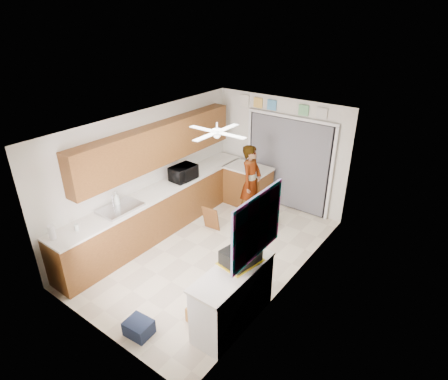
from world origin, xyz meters
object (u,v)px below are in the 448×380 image
Objects in this scene: cardboard_box at (201,316)px; dog at (270,218)px; microwave at (183,173)px; soap_bottle at (116,199)px; suitcase at (241,256)px; navy_crate at (139,328)px; paper_towel_roll at (52,232)px; man at (251,182)px.

cardboard_box is 3.00m from dog.
soap_bottle is (-0.20, -1.58, -0.01)m from microwave.
dog is (-0.88, 2.42, -0.85)m from suitcase.
cardboard_box is at bearing 49.69° from navy_crate.
paper_towel_roll is (0.04, -1.30, -0.03)m from soap_bottle.
soap_bottle is at bearing 91.62° from paper_towel_roll.
dog is at bearing 100.69° from cardboard_box.
paper_towel_roll is 4.01m from man.
cardboard_box is 0.78× the size of dog.
microwave is 2.06m from dog.
paper_towel_roll reaches higher than navy_crate.
cardboard_box is 0.91m from navy_crate.
navy_crate is 3.64m from dog.
navy_crate is at bearing -34.11° from soap_bottle.
paper_towel_roll is 2.99m from suitcase.
cardboard_box is at bearing -85.97° from dog.
cardboard_box is (2.39, 0.74, -0.94)m from paper_towel_roll.
man reaches higher than soap_bottle.
man is at bearing 162.32° from dog.
dog is (0.03, 3.64, 0.08)m from navy_crate.
paper_towel_roll is at bearing -162.79° from cardboard_box.
dog is at bearing -107.52° from man.
navy_crate is at bearing -147.31° from microwave.
cardboard_box is 1.06× the size of navy_crate.
dog is at bearing 63.53° from paper_towel_roll.
navy_crate is at bearing -116.87° from suitcase.
soap_bottle is 3.16m from dog.
man is at bearing 129.66° from suitcase.
paper_towel_roll is 0.48× the size of dog.
soap_bottle is 2.43m from navy_crate.
man is (1.09, 0.92, -0.26)m from microwave.
dog is at bearing 119.67° from suitcase.
man reaches higher than cardboard_box.
soap_bottle is 0.78× the size of navy_crate.
suitcase is 0.31× the size of man.
cardboard_box is (2.23, -2.14, -0.97)m from microwave.
cardboard_box is (2.43, -0.56, -0.96)m from soap_bottle.
man reaches higher than navy_crate.
soap_bottle reaches higher than navy_crate.
cardboard_box reaches higher than navy_crate.
navy_crate is 0.74× the size of dog.
soap_bottle is at bearing 146.19° from man.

